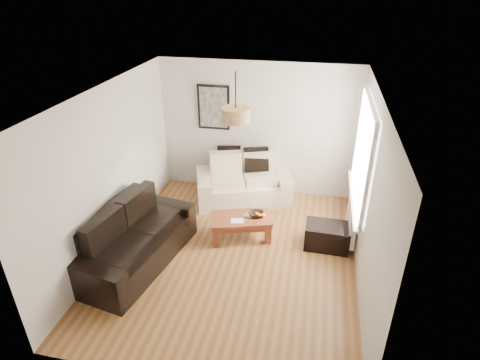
% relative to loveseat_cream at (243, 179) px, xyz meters
% --- Properties ---
extents(floor, '(4.50, 4.50, 0.00)m').
position_rel_loveseat_cream_xyz_m(floor, '(0.18, -1.78, -0.44)').
color(floor, brown).
rests_on(floor, ground).
extents(ceiling, '(3.80, 4.50, 0.00)m').
position_rel_loveseat_cream_xyz_m(ceiling, '(0.18, -1.78, 2.16)').
color(ceiling, white).
rests_on(ceiling, floor).
extents(wall_back, '(3.80, 0.04, 2.60)m').
position_rel_loveseat_cream_xyz_m(wall_back, '(0.18, 0.47, 0.86)').
color(wall_back, silver).
rests_on(wall_back, floor).
extents(wall_front, '(3.80, 0.04, 2.60)m').
position_rel_loveseat_cream_xyz_m(wall_front, '(0.18, -4.03, 0.86)').
color(wall_front, silver).
rests_on(wall_front, floor).
extents(wall_left, '(0.04, 4.50, 2.60)m').
position_rel_loveseat_cream_xyz_m(wall_left, '(-1.72, -1.78, 0.86)').
color(wall_left, silver).
rests_on(wall_left, floor).
extents(wall_right, '(0.04, 4.50, 2.60)m').
position_rel_loveseat_cream_xyz_m(wall_right, '(2.08, -1.78, 0.86)').
color(wall_right, silver).
rests_on(wall_right, floor).
extents(window_bay, '(0.14, 1.90, 1.60)m').
position_rel_loveseat_cream_xyz_m(window_bay, '(2.04, -0.98, 1.16)').
color(window_bay, white).
rests_on(window_bay, wall_right).
extents(radiator, '(0.10, 0.90, 0.52)m').
position_rel_loveseat_cream_xyz_m(radiator, '(2.00, -0.98, -0.06)').
color(radiator, white).
rests_on(radiator, wall_right).
extents(poster, '(0.62, 0.04, 0.87)m').
position_rel_loveseat_cream_xyz_m(poster, '(-0.67, 0.44, 1.26)').
color(poster, black).
rests_on(poster, wall_back).
extents(pendant_shade, '(0.40, 0.40, 0.20)m').
position_rel_loveseat_cream_xyz_m(pendant_shade, '(0.18, -1.48, 1.79)').
color(pendant_shade, tan).
rests_on(pendant_shade, ceiling).
extents(loveseat_cream, '(1.99, 1.49, 0.88)m').
position_rel_loveseat_cream_xyz_m(loveseat_cream, '(0.00, 0.00, 0.00)').
color(loveseat_cream, beige).
rests_on(loveseat_cream, floor).
extents(sofa_leather, '(1.38, 2.22, 0.90)m').
position_rel_loveseat_cream_xyz_m(sofa_leather, '(-1.25, -2.20, 0.01)').
color(sofa_leather, black).
rests_on(sofa_leather, floor).
extents(coffee_table, '(1.10, 0.81, 0.40)m').
position_rel_loveseat_cream_xyz_m(coffee_table, '(0.21, -1.26, -0.24)').
color(coffee_table, brown).
rests_on(coffee_table, floor).
extents(ottoman, '(0.72, 0.47, 0.40)m').
position_rel_loveseat_cream_xyz_m(ottoman, '(1.63, -1.23, -0.24)').
color(ottoman, black).
rests_on(ottoman, floor).
extents(cushion_left, '(0.47, 0.23, 0.45)m').
position_rel_loveseat_cream_xyz_m(cushion_left, '(-0.33, 0.22, 0.34)').
color(cushion_left, black).
rests_on(cushion_left, loveseat_cream).
extents(cushion_right, '(0.49, 0.30, 0.47)m').
position_rel_loveseat_cream_xyz_m(cushion_right, '(0.21, 0.22, 0.34)').
color(cushion_right, black).
rests_on(cushion_right, loveseat_cream).
extents(fruit_bowl, '(0.28, 0.28, 0.06)m').
position_rel_loveseat_cream_xyz_m(fruit_bowl, '(0.45, -1.17, -0.01)').
color(fruit_bowl, black).
rests_on(fruit_bowl, coffee_table).
extents(orange_a, '(0.07, 0.07, 0.07)m').
position_rel_loveseat_cream_xyz_m(orange_a, '(0.51, -1.21, -0.00)').
color(orange_a, orange).
rests_on(orange_a, fruit_bowl).
extents(orange_b, '(0.09, 0.09, 0.08)m').
position_rel_loveseat_cream_xyz_m(orange_b, '(0.57, -1.20, -0.00)').
color(orange_b, orange).
rests_on(orange_b, fruit_bowl).
extents(orange_c, '(0.08, 0.08, 0.07)m').
position_rel_loveseat_cream_xyz_m(orange_c, '(0.46, -1.18, -0.00)').
color(orange_c, orange).
rests_on(orange_c, fruit_bowl).
extents(papers, '(0.23, 0.18, 0.01)m').
position_rel_loveseat_cream_xyz_m(papers, '(0.17, -1.38, -0.04)').
color(papers, white).
rests_on(papers, coffee_table).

